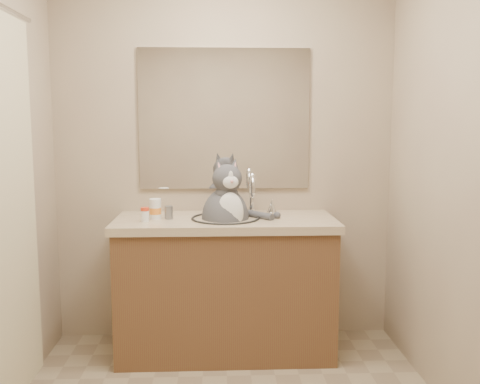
# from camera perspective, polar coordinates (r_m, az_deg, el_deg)

# --- Properties ---
(room) EXTENTS (2.22, 2.52, 2.42)m
(room) POSITION_cam_1_polar(r_m,az_deg,el_deg) (2.26, -1.22, 1.56)
(room) COLOR gray
(room) RESTS_ON ground
(vanity) EXTENTS (1.34, 0.59, 1.12)m
(vanity) POSITION_cam_1_polar(r_m,az_deg,el_deg) (3.36, -1.54, -9.63)
(vanity) COLOR brown
(vanity) RESTS_ON ground
(mirror) EXTENTS (1.10, 0.02, 0.90)m
(mirror) POSITION_cam_1_polar(r_m,az_deg,el_deg) (3.48, -1.68, 7.78)
(mirror) COLOR white
(mirror) RESTS_ON room
(cat) EXTENTS (0.48, 0.38, 0.58)m
(cat) POSITION_cam_1_polar(r_m,az_deg,el_deg) (3.24, -1.48, -2.39)
(cat) COLOR #49494E
(cat) RESTS_ON vanity
(pill_bottle_redcap) EXTENTS (0.05, 0.05, 0.08)m
(pill_bottle_redcap) POSITION_cam_1_polar(r_m,az_deg,el_deg) (3.19, -10.11, -2.38)
(pill_bottle_redcap) COLOR white
(pill_bottle_redcap) RESTS_ON vanity
(pill_bottle_orange) EXTENTS (0.09, 0.09, 0.12)m
(pill_bottle_orange) POSITION_cam_1_polar(r_m,az_deg,el_deg) (3.27, -9.03, -1.83)
(pill_bottle_orange) COLOR white
(pill_bottle_orange) RESTS_ON vanity
(grey_canister) EXTENTS (0.06, 0.06, 0.08)m
(grey_canister) POSITION_cam_1_polar(r_m,az_deg,el_deg) (3.25, -7.61, -2.18)
(grey_canister) COLOR slate
(grey_canister) RESTS_ON vanity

